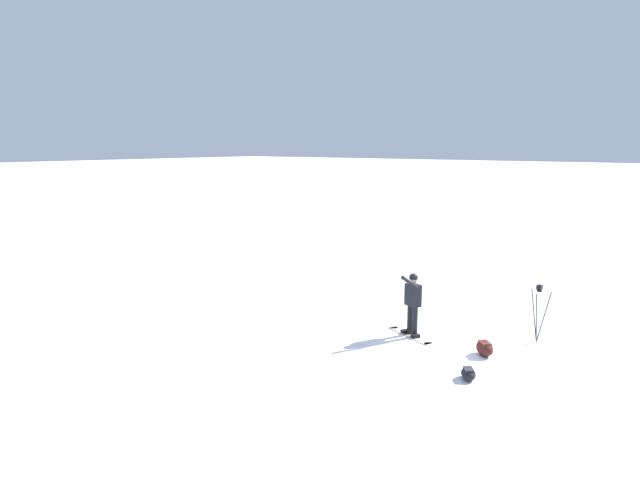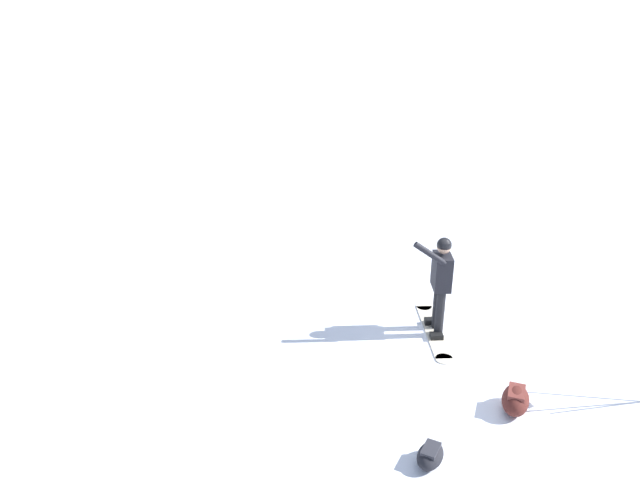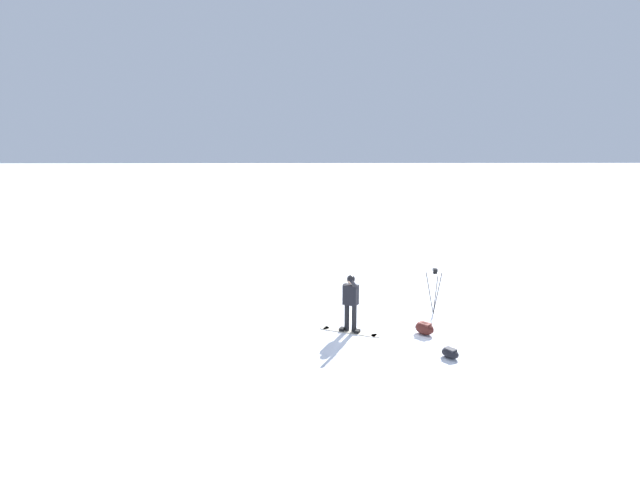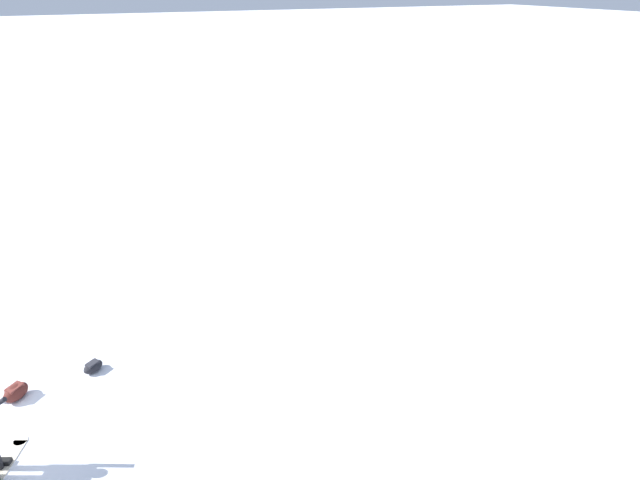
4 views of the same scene
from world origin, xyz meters
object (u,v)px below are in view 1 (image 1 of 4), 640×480
(snowboard, at_px, (410,335))
(gear_bag_large, at_px, (468,373))
(camera_tripod, at_px, (539,302))
(gear_bag_small, at_px, (485,348))
(snowboarder, at_px, (413,298))

(snowboard, bearing_deg, gear_bag_large, 142.78)
(snowboard, distance_m, camera_tripod, 3.29)
(snowboard, height_order, gear_bag_small, gear_bag_small)
(camera_tripod, relative_size, gear_bag_small, 2.24)
(camera_tripod, height_order, gear_bag_small, camera_tripod)
(camera_tripod, distance_m, gear_bag_small, 2.02)
(gear_bag_small, bearing_deg, snowboard, -5.70)
(snowboard, relative_size, gear_bag_small, 2.57)
(gear_bag_large, distance_m, gear_bag_small, 1.60)
(snowboard, relative_size, camera_tripod, 1.15)
(gear_bag_large, relative_size, camera_tripod, 0.38)
(gear_bag_large, height_order, camera_tripod, camera_tripod)
(gear_bag_large, distance_m, camera_tripod, 3.42)
(camera_tripod, xyz_separation_m, gear_bag_small, (0.68, 1.70, -0.85))
(snowboarder, bearing_deg, gear_bag_small, 173.11)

